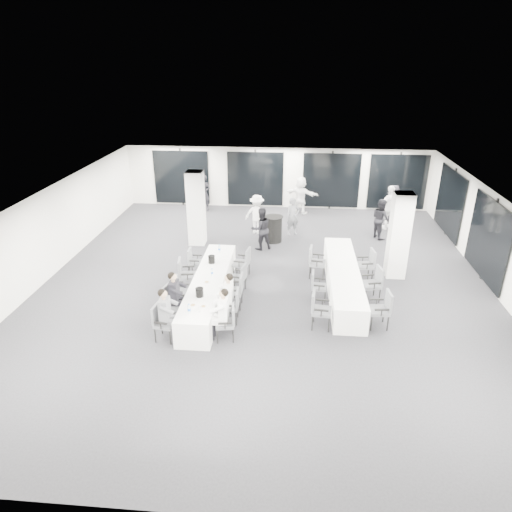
{
  "coord_description": "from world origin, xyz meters",
  "views": [
    {
      "loc": [
        0.84,
        -12.83,
        6.68
      ],
      "look_at": [
        -0.26,
        -0.2,
        1.05
      ],
      "focal_mm": 32.0,
      "sensor_mm": 36.0,
      "label": 1
    }
  ],
  "objects_px": {
    "cocktail_table": "(274,229)",
    "chair_side_right_far": "(368,263)",
    "standing_guest_b": "(261,226)",
    "standing_guest_c": "(257,212)",
    "chair_main_left_near": "(162,320)",
    "chair_side_left_near": "(318,308)",
    "chair_main_left_fourth": "(185,273)",
    "chair_main_left_far": "(194,260)",
    "chair_side_right_mid": "(374,282)",
    "standing_guest_g": "(204,191)",
    "chair_main_right_fourth": "(240,276)",
    "chair_main_right_near": "(228,321)",
    "chair_main_left_second": "(171,301)",
    "banquet_table_main": "(209,289)",
    "chair_main_right_second": "(233,304)",
    "chair_side_right_near": "(382,307)",
    "chair_main_right_far": "(244,261)",
    "chair_side_left_far": "(315,260)",
    "standing_guest_e": "(393,201)",
    "standing_guest_d": "(390,205)",
    "ice_bucket_near": "(199,292)",
    "chair_main_right_mid": "(236,289)",
    "standing_guest_h": "(381,216)",
    "chair_side_left_mid": "(317,284)",
    "ice_bucket_far": "(212,259)",
    "banquet_table_side": "(343,279)",
    "chair_main_left_mid": "(179,290)",
    "standing_guest_f": "(301,193)"
  },
  "relations": [
    {
      "from": "chair_side_left_far",
      "to": "chair_main_right_fourth",
      "type": "bearing_deg",
      "value": -54.74
    },
    {
      "from": "standing_guest_b",
      "to": "standing_guest_c",
      "type": "distance_m",
      "value": 1.67
    },
    {
      "from": "chair_main_left_near",
      "to": "chair_side_left_near",
      "type": "relative_size",
      "value": 0.94
    },
    {
      "from": "cocktail_table",
      "to": "chair_main_left_fourth",
      "type": "xyz_separation_m",
      "value": [
        -2.47,
        -4.26,
        0.08
      ]
    },
    {
      "from": "chair_side_right_far",
      "to": "ice_bucket_far",
      "type": "distance_m",
      "value": 4.97
    },
    {
      "from": "chair_side_right_far",
      "to": "chair_side_left_far",
      "type": "bearing_deg",
      "value": 80.77
    },
    {
      "from": "chair_main_left_second",
      "to": "standing_guest_e",
      "type": "xyz_separation_m",
      "value": [
        7.46,
        8.72,
        0.33
      ]
    },
    {
      "from": "standing_guest_c",
      "to": "standing_guest_h",
      "type": "distance_m",
      "value": 4.86
    },
    {
      "from": "chair_main_right_fourth",
      "to": "standing_guest_g",
      "type": "bearing_deg",
      "value": 31.79
    },
    {
      "from": "banquet_table_side",
      "to": "chair_side_left_far",
      "type": "xyz_separation_m",
      "value": [
        -0.84,
        0.9,
        0.21
      ]
    },
    {
      "from": "chair_main_right_fourth",
      "to": "standing_guest_f",
      "type": "distance_m",
      "value": 7.96
    },
    {
      "from": "chair_main_left_second",
      "to": "chair_main_right_fourth",
      "type": "height_order",
      "value": "chair_main_left_second"
    },
    {
      "from": "chair_side_left_far",
      "to": "chair_side_right_mid",
      "type": "distance_m",
      "value": 2.18
    },
    {
      "from": "chair_main_left_far",
      "to": "chair_main_right_second",
      "type": "bearing_deg",
      "value": 30.77
    },
    {
      "from": "chair_main_right_fourth",
      "to": "standing_guest_b",
      "type": "relative_size",
      "value": 0.49
    },
    {
      "from": "banquet_table_side",
      "to": "standing_guest_g",
      "type": "height_order",
      "value": "standing_guest_g"
    },
    {
      "from": "chair_side_left_far",
      "to": "standing_guest_h",
      "type": "height_order",
      "value": "standing_guest_h"
    },
    {
      "from": "chair_main_right_fourth",
      "to": "ice_bucket_near",
      "type": "relative_size",
      "value": 3.67
    },
    {
      "from": "chair_side_right_mid",
      "to": "standing_guest_g",
      "type": "xyz_separation_m",
      "value": [
        -6.54,
        7.89,
        0.35
      ]
    },
    {
      "from": "chair_main_left_near",
      "to": "chair_main_right_second",
      "type": "relative_size",
      "value": 1.02
    },
    {
      "from": "chair_main_right_near",
      "to": "chair_main_left_far",
      "type": "bearing_deg",
      "value": 14.57
    },
    {
      "from": "cocktail_table",
      "to": "chair_side_right_far",
      "type": "bearing_deg",
      "value": -43.32
    },
    {
      "from": "chair_main_right_fourth",
      "to": "chair_side_right_mid",
      "type": "relative_size",
      "value": 0.86
    },
    {
      "from": "chair_side_right_mid",
      "to": "standing_guest_g",
      "type": "bearing_deg",
      "value": 27.05
    },
    {
      "from": "chair_main_right_near",
      "to": "chair_main_right_fourth",
      "type": "distance_m",
      "value": 2.56
    },
    {
      "from": "chair_side_left_far",
      "to": "standing_guest_f",
      "type": "relative_size",
      "value": 0.54
    },
    {
      "from": "standing_guest_d",
      "to": "ice_bucket_near",
      "type": "distance_m",
      "value": 10.04
    },
    {
      "from": "chair_main_right_mid",
      "to": "chair_main_right_fourth",
      "type": "height_order",
      "value": "chair_main_right_mid"
    },
    {
      "from": "chair_main_left_second",
      "to": "standing_guest_g",
      "type": "relative_size",
      "value": 0.53
    },
    {
      "from": "chair_main_left_fourth",
      "to": "chair_main_left_far",
      "type": "distance_m",
      "value": 1.16
    },
    {
      "from": "chair_main_right_far",
      "to": "chair_side_left_near",
      "type": "relative_size",
      "value": 0.99
    },
    {
      "from": "chair_main_left_mid",
      "to": "standing_guest_h",
      "type": "relative_size",
      "value": 0.5
    },
    {
      "from": "chair_main_left_far",
      "to": "chair_side_right_mid",
      "type": "distance_m",
      "value": 5.76
    },
    {
      "from": "standing_guest_c",
      "to": "standing_guest_d",
      "type": "distance_m",
      "value": 5.49
    },
    {
      "from": "chair_side_left_far",
      "to": "standing_guest_e",
      "type": "height_order",
      "value": "standing_guest_e"
    },
    {
      "from": "chair_main_left_mid",
      "to": "chair_side_left_near",
      "type": "xyz_separation_m",
      "value": [
        3.95,
        -0.8,
        0.07
      ]
    },
    {
      "from": "chair_main_left_mid",
      "to": "chair_main_right_second",
      "type": "distance_m",
      "value": 1.81
    },
    {
      "from": "banquet_table_main",
      "to": "chair_side_right_mid",
      "type": "distance_m",
      "value": 4.83
    },
    {
      "from": "chair_side_left_mid",
      "to": "standing_guest_h",
      "type": "bearing_deg",
      "value": 157.85
    },
    {
      "from": "chair_main_left_near",
      "to": "chair_main_right_fourth",
      "type": "xyz_separation_m",
      "value": [
        1.66,
        2.71,
        -0.04
      ]
    },
    {
      "from": "banquet_table_main",
      "to": "chair_main_right_second",
      "type": "relative_size",
      "value": 5.27
    },
    {
      "from": "chair_side_right_far",
      "to": "standing_guest_b",
      "type": "bearing_deg",
      "value": 50.63
    },
    {
      "from": "standing_guest_b",
      "to": "standing_guest_c",
      "type": "height_order",
      "value": "standing_guest_b"
    },
    {
      "from": "chair_main_right_far",
      "to": "standing_guest_f",
      "type": "xyz_separation_m",
      "value": [
        1.83,
        6.76,
        0.38
      ]
    },
    {
      "from": "chair_main_left_second",
      "to": "banquet_table_side",
      "type": "bearing_deg",
      "value": 128.33
    },
    {
      "from": "standing_guest_c",
      "to": "chair_main_right_second",
      "type": "bearing_deg",
      "value": 107.01
    },
    {
      "from": "chair_main_left_near",
      "to": "chair_side_right_near",
      "type": "distance_m",
      "value": 5.73
    },
    {
      "from": "banquet_table_main",
      "to": "standing_guest_e",
      "type": "relative_size",
      "value": 2.77
    },
    {
      "from": "chair_main_right_fourth",
      "to": "ice_bucket_far",
      "type": "distance_m",
      "value": 1.06
    },
    {
      "from": "chair_main_left_far",
      "to": "chair_main_right_fourth",
      "type": "distance_m",
      "value": 1.96
    }
  ]
}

